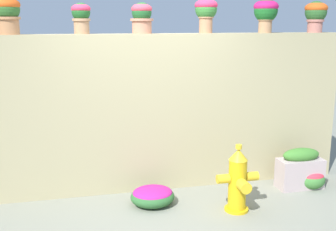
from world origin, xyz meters
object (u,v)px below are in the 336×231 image
object	(u,v)px
potted_plant_1	(8,12)
flower_bush_right	(311,178)
potted_plant_3	(141,16)
potted_plant_6	(316,13)
fire_hydrant	(238,181)
planter_box	(300,169)
flower_bush_left	(153,195)
potted_plant_5	(266,11)
potted_plant_4	(206,10)
potted_plant_2	(81,15)

from	to	relation	value
potted_plant_1	flower_bush_right	xyz separation A→B (m)	(3.72, -0.53, -2.14)
potted_plant_3	potted_plant_6	distance (m)	2.36
fire_hydrant	planter_box	bearing A→B (deg)	23.51
fire_hydrant	flower_bush_left	xyz separation A→B (m)	(-0.93, 0.38, -0.25)
flower_bush_right	potted_plant_1	bearing A→B (deg)	171.90
fire_hydrant	flower_bush_right	world-z (taller)	fire_hydrant
potted_plant_3	potted_plant_5	size ratio (longest dim) A/B	0.86
potted_plant_1	planter_box	distance (m)	4.12
potted_plant_5	potted_plant_4	bearing A→B (deg)	176.31
potted_plant_6	flower_bush_left	world-z (taller)	potted_plant_6
potted_plant_4	fire_hydrant	bearing A→B (deg)	-83.84
potted_plant_2	fire_hydrant	bearing A→B (deg)	-30.71
potted_plant_1	flower_bush_right	distance (m)	4.32
potted_plant_6	fire_hydrant	world-z (taller)	potted_plant_6
potted_plant_4	planter_box	size ratio (longest dim) A/B	0.73
potted_plant_5	planter_box	distance (m)	2.13
flower_bush_left	flower_bush_right	size ratio (longest dim) A/B	1.43
fire_hydrant	potted_plant_3	bearing A→B (deg)	133.47
potted_plant_2	potted_plant_5	bearing A→B (deg)	-1.52
potted_plant_5	flower_bush_left	xyz separation A→B (m)	(-1.62, -0.54, -2.18)
flower_bush_left	potted_plant_3	bearing A→B (deg)	90.64
potted_plant_1	fire_hydrant	xyz separation A→B (m)	(2.49, -0.96, -1.91)
potted_plant_2	flower_bush_left	world-z (taller)	potted_plant_2
potted_plant_6	potted_plant_2	bearing A→B (deg)	178.80
potted_plant_3	potted_plant_4	xyz separation A→B (m)	(0.83, -0.01, 0.07)
flower_bush_left	flower_bush_right	distance (m)	2.16
fire_hydrant	planter_box	size ratio (longest dim) A/B	1.34
flower_bush_right	potted_plant_6	bearing A→B (deg)	68.69
potted_plant_1	potted_plant_2	distance (m)	0.82
potted_plant_2	fire_hydrant	distance (m)	2.70
potted_plant_3	planter_box	size ratio (longest dim) A/B	0.63
potted_plant_6	flower_bush_right	world-z (taller)	potted_plant_6
fire_hydrant	potted_plant_4	bearing A→B (deg)	96.16
potted_plant_3	planter_box	distance (m)	2.87
potted_plant_4	flower_bush_right	xyz separation A→B (m)	(1.33, -0.55, -2.17)
potted_plant_3	potted_plant_4	world-z (taller)	potted_plant_4
potted_plant_3	potted_plant_2	bearing A→B (deg)	179.92
potted_plant_2	potted_plant_1	bearing A→B (deg)	-177.74
potted_plant_4	potted_plant_6	world-z (taller)	potted_plant_4
potted_plant_4	fire_hydrant	world-z (taller)	potted_plant_4
potted_plant_3	potted_plant_6	size ratio (longest dim) A/B	0.91
potted_plant_3	potted_plant_5	xyz separation A→B (m)	(1.63, -0.06, 0.07)
flower_bush_left	flower_bush_right	world-z (taller)	flower_bush_right
potted_plant_3	fire_hydrant	distance (m)	2.31
potted_plant_3	potted_plant_5	distance (m)	1.63
fire_hydrant	flower_bush_right	distance (m)	1.32
potted_plant_1	potted_plant_5	xyz separation A→B (m)	(3.18, -0.03, 0.03)
fire_hydrant	planter_box	distance (m)	1.18
potted_plant_4	potted_plant_5	size ratio (longest dim) A/B	1.00
flower_bush_left	planter_box	bearing A→B (deg)	2.46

